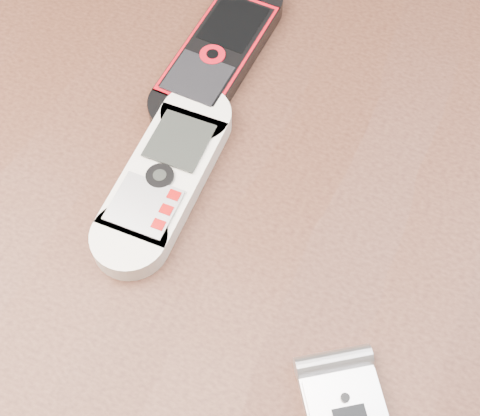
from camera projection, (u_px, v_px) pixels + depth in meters
name	position (u px, v px, depth m)	size (l,w,h in m)	color
table	(234.00, 274.00, 0.55)	(1.20, 0.80, 0.75)	black
nokia_white	(165.00, 176.00, 0.47)	(0.05, 0.16, 0.02)	silver
nokia_black_red	(219.00, 53.00, 0.52)	(0.05, 0.17, 0.02)	black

